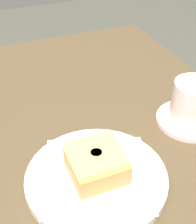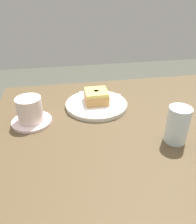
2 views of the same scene
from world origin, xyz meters
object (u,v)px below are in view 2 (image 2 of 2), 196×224
plate_glazed_square (96,105)px  donut_glazed_square (96,96)px  coffee_cup (30,112)px  water_glass (177,125)px

plate_glazed_square → donut_glazed_square: size_ratio=2.78×
donut_glazed_square → coffee_cup: size_ratio=0.63×
water_glass → coffee_cup: 0.44m
donut_glazed_square → coffee_cup: (0.23, 0.07, -0.00)m
coffee_cup → water_glass: bearing=157.5°
plate_glazed_square → water_glass: (-0.19, 0.24, 0.05)m
coffee_cup → plate_glazed_square: bearing=-162.5°
plate_glazed_square → donut_glazed_square: donut_glazed_square is taller
donut_glazed_square → coffee_cup: 0.24m
plate_glazed_square → water_glass: bearing=127.6°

